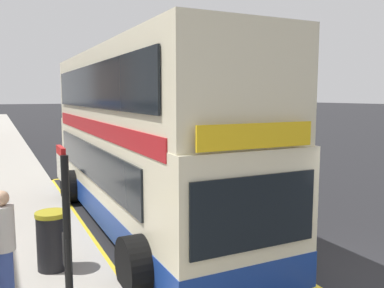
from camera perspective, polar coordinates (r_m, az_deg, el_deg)
name	(u,v)px	position (r m, az deg, el deg)	size (l,w,h in m)	color
ground_plane	(68,133)	(37.22, -17.17, 1.55)	(260.00, 260.00, 0.00)	black
double_decker_bus	(141,144)	(10.34, -7.33, 0.06)	(3.16, 10.17, 4.40)	beige
bus_bay_markings	(143,222)	(10.73, -6.97, -10.94)	(3.12, 13.30, 0.01)	yellow
bus_stop_sign	(66,235)	(5.06, -17.44, -12.20)	(0.09, 0.51, 2.54)	black
parked_car_teal_kerbside	(120,122)	(38.14, -10.13, 3.08)	(2.09, 4.20, 1.62)	#196066
parked_car_navy_behind	(146,128)	(30.86, -6.61, 2.25)	(2.09, 4.20, 1.62)	navy
parked_car_grey_ahead	(72,115)	(52.69, -16.69, 3.93)	(2.09, 4.20, 1.62)	slate
pedestrian_further_back	(4,243)	(6.75, -25.22, -12.64)	(0.34, 0.34, 1.76)	#33478C
litter_bin	(52,240)	(7.90, -19.25, -12.78)	(0.57, 0.57, 1.06)	black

